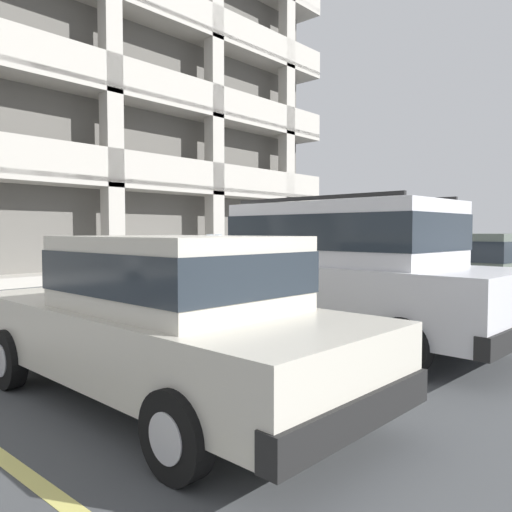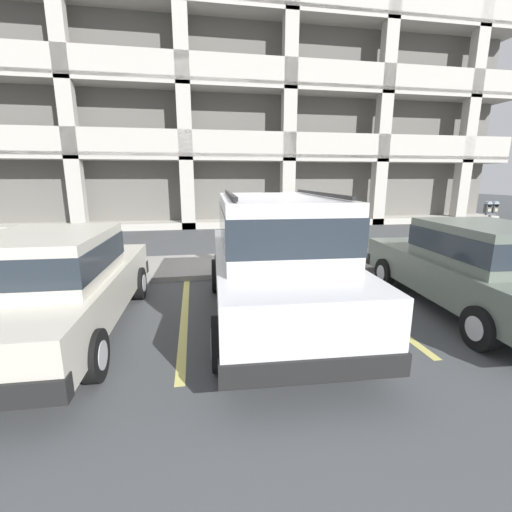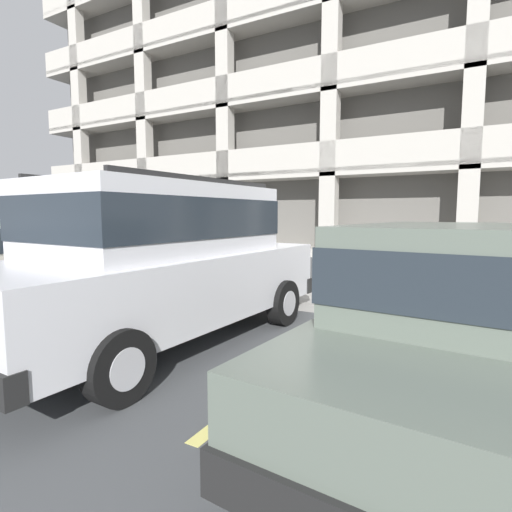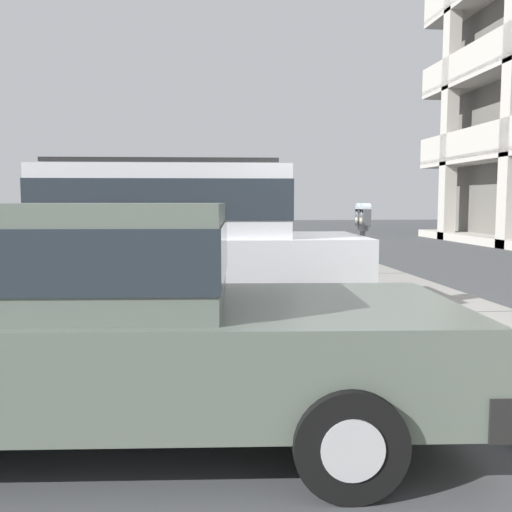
% 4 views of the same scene
% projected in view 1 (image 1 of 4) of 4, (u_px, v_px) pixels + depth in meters
% --- Properties ---
extents(ground_plane, '(80.00, 80.00, 0.10)m').
position_uv_depth(ground_plane, '(238.00, 326.00, 8.57)').
color(ground_plane, '#444749').
extents(sidewalk, '(40.00, 2.20, 0.12)m').
position_uv_depth(sidewalk, '(189.00, 312.00, 9.43)').
color(sidewalk, gray).
rests_on(sidewalk, ground_plane).
extents(parking_stall_lines, '(12.88, 4.80, 0.01)m').
position_uv_depth(parking_stall_lines, '(357.00, 320.00, 8.83)').
color(parking_stall_lines, '#DBD16B').
rests_on(parking_stall_lines, ground_plane).
extents(silver_suv, '(2.19, 4.87, 2.03)m').
position_uv_depth(silver_suv, '(340.00, 266.00, 7.00)').
color(silver_suv, silver).
rests_on(silver_suv, ground_plane).
extents(red_sedan, '(1.93, 4.53, 1.54)m').
position_uv_depth(red_sedan, '(164.00, 314.00, 4.58)').
color(red_sedan, beige).
rests_on(red_sedan, ground_plane).
extents(dark_hatchback, '(2.07, 4.60, 1.54)m').
position_uv_depth(dark_hatchback, '(452.00, 272.00, 9.32)').
color(dark_hatchback, '#5B665B').
rests_on(dark_hatchback, ground_plane).
extents(parking_meter_near, '(0.35, 0.12, 1.41)m').
position_uv_depth(parking_meter_near, '(214.00, 255.00, 8.57)').
color(parking_meter_near, '#595B60').
rests_on(parking_meter_near, sidewalk).
extents(parking_meter_far, '(0.35, 0.12, 1.55)m').
position_uv_depth(parking_meter_far, '(386.00, 243.00, 13.35)').
color(parking_meter_far, '#595B60').
rests_on(parking_meter_far, sidewalk).
extents(fire_hydrant, '(0.30, 0.30, 0.70)m').
position_uv_depth(fire_hydrant, '(343.00, 277.00, 12.26)').
color(fire_hydrant, gold).
rests_on(fire_hydrant, sidewalk).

